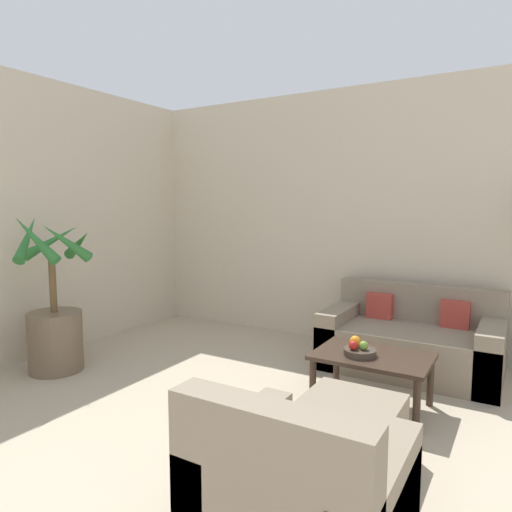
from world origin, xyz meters
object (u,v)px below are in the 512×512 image
fruit_bowl (360,352)px  apple_red (353,345)px  coffee_table (372,362)px  apple_green (364,345)px  armchair (300,495)px  sofa_loveseat (411,342)px  ottoman (350,430)px  potted_palm (55,323)px  orange_fruit (355,341)px

fruit_bowl → apple_red: (-0.03, -0.05, 0.06)m
coffee_table → fruit_bowl: 0.13m
fruit_bowl → apple_green: 0.06m
armchair → fruit_bowl: bearing=98.7°
apple_red → apple_green: bearing=31.4°
sofa_loveseat → apple_red: (-0.18, -1.06, 0.22)m
sofa_loveseat → ottoman: (0.03, -1.71, -0.07)m
potted_palm → fruit_bowl: size_ratio=6.09×
coffee_table → sofa_loveseat: bearing=85.6°
fruit_bowl → sofa_loveseat: bearing=81.8°
potted_palm → fruit_bowl: bearing=14.0°
apple_red → armchair: bearing=-79.7°
coffee_table → apple_green: size_ratio=12.80×
orange_fruit → armchair: 1.56m
ottoman → fruit_bowl: bearing=104.1°
sofa_loveseat → potted_palm: bearing=-148.7°
fruit_bowl → ottoman: 0.76m
fruit_bowl → apple_red: apple_red is taller
coffee_table → fruit_bowl: fruit_bowl is taller
coffee_table → apple_green: apple_green is taller
apple_red → ottoman: apple_red is taller
sofa_loveseat → ottoman: 1.71m
orange_fruit → potted_palm: bearing=-165.0°
apple_green → orange_fruit: 0.09m
fruit_bowl → orange_fruit: bearing=144.8°
potted_palm → ottoman: (2.76, -0.05, -0.26)m
potted_palm → armchair: size_ratio=1.73×
armchair → ottoman: 0.79m
ottoman → apple_red: bearing=107.9°
sofa_loveseat → apple_green: sofa_loveseat is taller
coffee_table → armchair: armchair is taller
apple_red → armchair: 1.48m
coffee_table → fruit_bowl: size_ratio=3.53×
fruit_bowl → orange_fruit: (-0.05, 0.03, 0.07)m
sofa_loveseat → orange_fruit: 1.02m
ottoman → coffee_table: bearing=97.6°
apple_red → ottoman: size_ratio=0.12×
sofa_loveseat → apple_green: bearing=-96.5°
apple_red → sofa_loveseat: bearing=80.3°
apple_red → potted_palm: bearing=-166.8°
apple_green → ottoman: apple_green is taller
sofa_loveseat → ottoman: size_ratio=2.73×
apple_red → ottoman: bearing=-72.1°
apple_red → orange_fruit: bearing=99.0°
coffee_table → fruit_bowl: (-0.07, -0.07, 0.08)m
sofa_loveseat → apple_red: sofa_loveseat is taller
fruit_bowl → apple_green: size_ratio=3.63×
potted_palm → armchair: 2.94m
apple_green → apple_red: bearing=-148.6°
coffee_table → apple_red: size_ratio=12.55×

